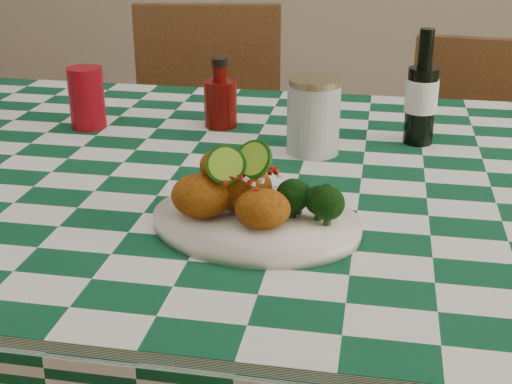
% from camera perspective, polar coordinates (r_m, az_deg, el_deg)
% --- Properties ---
extents(dining_table, '(1.66, 1.06, 0.79)m').
position_cam_1_polar(dining_table, '(1.39, -1.22, -13.48)').
color(dining_table, '#0D462A').
rests_on(dining_table, ground).
extents(plate, '(0.33, 0.28, 0.02)m').
position_cam_1_polar(plate, '(0.99, 0.00, -2.45)').
color(plate, white).
rests_on(plate, dining_table).
extents(fried_chicken_pile, '(0.16, 0.12, 0.10)m').
position_cam_1_polar(fried_chicken_pile, '(0.97, -0.98, 0.80)').
color(fried_chicken_pile, '#9C540F').
rests_on(fried_chicken_pile, plate).
extents(broccoli_side, '(0.07, 0.07, 0.05)m').
position_cam_1_polar(broccoli_side, '(0.98, 4.38, -0.61)').
color(broccoli_side, black).
rests_on(broccoli_side, plate).
extents(red_tumbler, '(0.09, 0.09, 0.12)m').
position_cam_1_polar(red_tumbler, '(1.44, -13.39, 7.34)').
color(red_tumbler, maroon).
rests_on(red_tumbler, dining_table).
extents(ketchup_bottle, '(0.08, 0.08, 0.14)m').
position_cam_1_polar(ketchup_bottle, '(1.41, -2.88, 7.94)').
color(ketchup_bottle, '#5A0704').
rests_on(ketchup_bottle, dining_table).
extents(mason_jar, '(0.12, 0.12, 0.13)m').
position_cam_1_polar(mason_jar, '(1.27, 4.61, 6.07)').
color(mason_jar, '#B2BCBA').
rests_on(mason_jar, dining_table).
extents(beer_bottle, '(0.07, 0.07, 0.21)m').
position_cam_1_polar(beer_bottle, '(1.34, 13.17, 8.16)').
color(beer_bottle, black).
rests_on(beer_bottle, dining_table).
extents(wooden_chair_left, '(0.49, 0.50, 0.92)m').
position_cam_1_polar(wooden_chair_left, '(2.03, -4.05, 0.93)').
color(wooden_chair_left, '#472814').
rests_on(wooden_chair_left, ground).
extents(wooden_chair_right, '(0.43, 0.45, 0.86)m').
position_cam_1_polar(wooden_chair_right, '(1.98, 16.94, -1.64)').
color(wooden_chair_right, '#472814').
rests_on(wooden_chair_right, ground).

